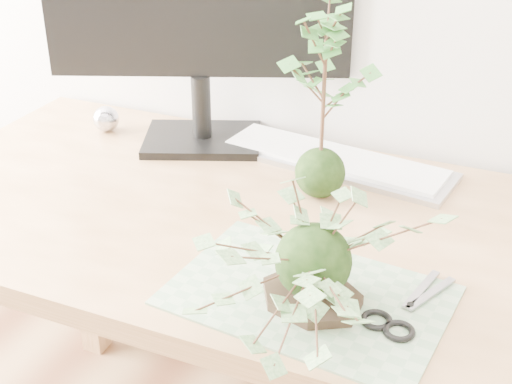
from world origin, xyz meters
TOP-DOWN VIEW (x-y plane):
  - desk at (0.07, 1.23)m, footprint 1.60×0.70m
  - cutting_mat at (0.13, 1.04)m, footprint 0.43×0.31m
  - stone_dish at (0.14, 1.03)m, footprint 0.20×0.20m
  - ivy_kokedama at (0.14, 1.03)m, footprint 0.37×0.37m
  - maple_kokedama at (0.04, 1.35)m, footprint 0.27×0.27m
  - keyboard at (0.02, 1.49)m, footprint 0.50×0.21m
  - foil_ball at (-0.50, 1.44)m, footprint 0.06×0.06m
  - scissors at (0.27, 1.03)m, footprint 0.09×0.19m

SIDE VIEW (x-z plane):
  - desk at x=0.07m, z-range 0.28..1.02m
  - cutting_mat at x=0.13m, z-range 0.74..0.74m
  - scissors at x=0.27m, z-range 0.74..0.75m
  - keyboard at x=0.02m, z-range 0.74..0.76m
  - stone_dish at x=0.14m, z-range 0.74..0.76m
  - foil_ball at x=-0.50m, z-range 0.74..0.80m
  - ivy_kokedama at x=0.14m, z-range 0.76..0.98m
  - maple_kokedama at x=0.04m, z-range 0.82..1.21m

